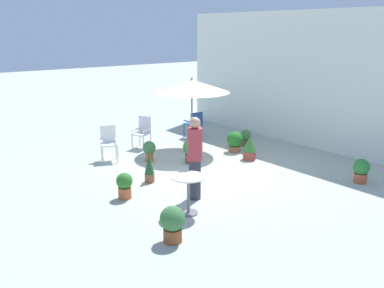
% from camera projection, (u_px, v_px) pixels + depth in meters
% --- Properties ---
extents(ground_plane, '(60.00, 60.00, 0.00)m').
position_uv_depth(ground_plane, '(201.00, 170.00, 11.13)').
color(ground_plane, '#ACB1A1').
extents(villa_facade, '(10.25, 0.30, 4.09)m').
position_uv_depth(villa_facade, '(307.00, 79.00, 13.12)').
color(villa_facade, silver).
rests_on(villa_facade, ground).
extents(patio_umbrella_0, '(2.23, 2.23, 2.18)m').
position_uv_depth(patio_umbrella_0, '(192.00, 87.00, 12.46)').
color(patio_umbrella_0, '#2D2D2D').
rests_on(patio_umbrella_0, ground).
extents(cafe_table_0, '(0.69, 0.69, 0.78)m').
position_uv_depth(cafe_table_0, '(188.00, 188.00, 8.37)').
color(cafe_table_0, white).
rests_on(cafe_table_0, ground).
extents(patio_chair_0, '(0.56, 0.57, 0.97)m').
position_uv_depth(patio_chair_0, '(109.00, 141.00, 11.83)').
color(patio_chair_0, white).
rests_on(patio_chair_0, ground).
extents(patio_chair_1, '(0.46, 0.51, 0.89)m').
position_uv_depth(patio_chair_1, '(194.00, 123.00, 14.24)').
color(patio_chair_1, '#264790').
rests_on(patio_chair_1, ground).
extents(patio_chair_2, '(0.60, 0.62, 0.97)m').
position_uv_depth(patio_chair_2, '(143.00, 130.00, 13.09)').
color(patio_chair_2, white).
rests_on(patio_chair_2, ground).
extents(potted_plant_0, '(0.48, 0.48, 0.61)m').
position_uv_depth(potted_plant_0, '(235.00, 141.00, 12.72)').
color(potted_plant_0, '#9E5636').
rests_on(potted_plant_0, ground).
extents(potted_plant_1, '(0.44, 0.44, 0.65)m').
position_uv_depth(potted_plant_1, '(172.00, 222.00, 7.30)').
color(potted_plant_1, brown).
rests_on(potted_plant_1, ground).
extents(potted_plant_2, '(0.36, 0.36, 0.52)m').
position_uv_depth(potted_plant_2, '(246.00, 137.00, 13.36)').
color(potted_plant_2, brown).
rests_on(potted_plant_2, ground).
extents(potted_plant_3, '(0.46, 0.46, 0.67)m').
position_uv_depth(potted_plant_3, '(191.00, 150.00, 11.63)').
color(potted_plant_3, brown).
rests_on(potted_plant_3, ground).
extents(potted_plant_4, '(0.38, 0.38, 0.58)m').
position_uv_depth(potted_plant_4, '(361.00, 170.00, 10.15)').
color(potted_plant_4, '#B05637').
rests_on(potted_plant_4, ground).
extents(potted_plant_5, '(0.35, 0.35, 0.57)m').
position_uv_depth(potted_plant_5, '(124.00, 185.00, 9.21)').
color(potted_plant_5, '#C1613A').
rests_on(potted_plant_5, ground).
extents(potted_plant_6, '(0.41, 0.41, 0.66)m').
position_uv_depth(potted_plant_6, '(250.00, 147.00, 11.94)').
color(potted_plant_6, '#994338').
rests_on(potted_plant_6, ground).
extents(potted_plant_7, '(0.24, 0.24, 0.73)m').
position_uv_depth(potted_plant_7, '(149.00, 168.00, 10.17)').
color(potted_plant_7, brown).
rests_on(potted_plant_7, ground).
extents(potted_plant_8, '(0.36, 0.36, 0.57)m').
position_uv_depth(potted_plant_8, '(149.00, 149.00, 11.78)').
color(potted_plant_8, '#BD5D33').
rests_on(potted_plant_8, ground).
extents(standing_person, '(0.43, 0.43, 1.79)m').
position_uv_depth(standing_person, '(195.00, 157.00, 9.03)').
color(standing_person, '#33333D').
rests_on(standing_person, ground).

